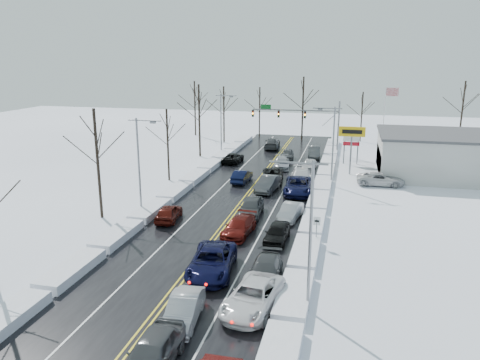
% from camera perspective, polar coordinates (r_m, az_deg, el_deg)
% --- Properties ---
extents(ground, '(160.00, 160.00, 0.00)m').
position_cam_1_polar(ground, '(46.20, -0.18, -3.27)').
color(ground, white).
rests_on(ground, ground).
extents(road_surface, '(14.00, 84.00, 0.01)m').
position_cam_1_polar(road_surface, '(48.05, 0.39, -2.54)').
color(road_surface, black).
rests_on(road_surface, ground).
extents(snow_bank_left, '(1.92, 72.00, 0.68)m').
position_cam_1_polar(snow_bank_left, '(50.24, -8.09, -1.92)').
color(snow_bank_left, silver).
rests_on(snow_bank_left, ground).
extents(snow_bank_right, '(1.92, 72.00, 0.68)m').
position_cam_1_polar(snow_bank_right, '(47.01, 9.46, -3.15)').
color(snow_bank_right, silver).
rests_on(snow_bank_right, ground).
extents(traffic_signal_mast, '(13.28, 0.39, 8.00)m').
position_cam_1_polar(traffic_signal_mast, '(71.55, 7.88, 7.58)').
color(traffic_signal_mast, slate).
rests_on(traffic_signal_mast, ground).
extents(tires_plus_sign, '(3.20, 0.34, 6.00)m').
position_cam_1_polar(tires_plus_sign, '(59.41, 13.48, 5.37)').
color(tires_plus_sign, slate).
rests_on(tires_plus_sign, ground).
extents(used_vehicles_sign, '(2.20, 0.22, 4.65)m').
position_cam_1_polar(used_vehicles_sign, '(65.61, 13.43, 4.76)').
color(used_vehicles_sign, slate).
rests_on(used_vehicles_sign, ground).
extents(speed_limit_sign, '(0.55, 0.09, 2.35)m').
position_cam_1_polar(speed_limit_sign, '(37.00, 9.33, -5.50)').
color(speed_limit_sign, slate).
rests_on(speed_limit_sign, ground).
extents(flagpole, '(1.87, 1.20, 10.00)m').
position_cam_1_polar(flagpole, '(73.32, 17.28, 7.59)').
color(flagpole, silver).
rests_on(flagpole, ground).
extents(dealership_building, '(20.40, 12.40, 5.30)m').
position_cam_1_polar(dealership_building, '(63.28, 25.65, 2.71)').
color(dealership_building, beige).
rests_on(dealership_building, ground).
extents(streetlight_se, '(3.20, 0.25, 9.00)m').
position_cam_1_polar(streetlight_se, '(26.37, 8.20, -5.42)').
color(streetlight_se, slate).
rests_on(streetlight_se, ground).
extents(streetlight_ne, '(3.20, 0.25, 9.00)m').
position_cam_1_polar(streetlight_ne, '(53.48, 11.09, 4.83)').
color(streetlight_ne, slate).
rests_on(streetlight_ne, ground).
extents(streetlight_sw, '(3.20, 0.25, 9.00)m').
position_cam_1_polar(streetlight_sw, '(43.88, -12.04, 2.61)').
color(streetlight_sw, slate).
rests_on(streetlight_sw, ground).
extents(streetlight_nw, '(3.20, 0.25, 9.00)m').
position_cam_1_polar(streetlight_nw, '(69.82, -2.18, 7.40)').
color(streetlight_nw, slate).
rests_on(streetlight_nw, ground).
extents(tree_left_b, '(4.00, 4.00, 10.00)m').
position_cam_1_polar(tree_left_b, '(43.32, -17.13, 4.38)').
color(tree_left_b, '#2D231C').
rests_on(tree_left_b, ground).
extents(tree_left_c, '(3.40, 3.40, 8.50)m').
position_cam_1_polar(tree_left_c, '(55.44, -8.86, 5.93)').
color(tree_left_c, '#2D231C').
rests_on(tree_left_c, ground).
extents(tree_left_d, '(4.20, 4.20, 10.50)m').
position_cam_1_polar(tree_left_d, '(68.53, -5.01, 8.91)').
color(tree_left_d, '#2D231C').
rests_on(tree_left_d, ground).
extents(tree_left_e, '(3.80, 3.80, 9.50)m').
position_cam_1_polar(tree_left_e, '(79.91, -1.99, 9.30)').
color(tree_left_e, '#2D231C').
rests_on(tree_left_e, ground).
extents(tree_far_a, '(4.00, 4.00, 10.00)m').
position_cam_1_polar(tree_far_a, '(87.71, -5.54, 9.97)').
color(tree_far_a, '#2D231C').
rests_on(tree_far_a, ground).
extents(tree_far_b, '(3.60, 3.60, 9.00)m').
position_cam_1_polar(tree_far_b, '(85.63, 2.41, 9.44)').
color(tree_far_b, '#2D231C').
rests_on(tree_far_b, ground).
extents(tree_far_c, '(4.40, 4.40, 11.00)m').
position_cam_1_polar(tree_far_c, '(82.37, 7.71, 10.08)').
color(tree_far_c, '#2D231C').
rests_on(tree_far_c, ground).
extents(tree_far_d, '(3.40, 3.40, 8.50)m').
position_cam_1_polar(tree_far_d, '(83.61, 14.68, 8.60)').
color(tree_far_d, '#2D231C').
rests_on(tree_far_d, ground).
extents(tree_far_e, '(4.20, 4.20, 10.50)m').
position_cam_1_polar(tree_far_e, '(85.80, 25.59, 8.73)').
color(tree_far_e, '#2D231C').
rests_on(tree_far_e, ground).
extents(queued_car_1, '(2.07, 4.72, 1.51)m').
position_cam_1_polar(queued_car_1, '(27.49, -6.84, -16.80)').
color(queued_car_1, '#999BA0').
rests_on(queued_car_1, ground).
extents(queued_car_2, '(3.54, 6.48, 1.72)m').
position_cam_1_polar(queued_car_2, '(32.74, -3.42, -11.22)').
color(queued_car_2, black).
rests_on(queued_car_2, ground).
extents(queued_car_3, '(2.40, 5.10, 1.44)m').
position_cam_1_polar(queued_car_3, '(39.13, -0.13, -6.69)').
color(queued_car_3, '#550F0B').
rests_on(queued_car_3, ground).
extents(queued_car_4, '(2.17, 4.98, 1.67)m').
position_cam_1_polar(queued_car_4, '(43.74, 1.37, -4.33)').
color(queued_car_4, '#3C3F41').
rests_on(queued_car_4, ground).
extents(queued_car_5, '(2.34, 5.19, 1.65)m').
position_cam_1_polar(queued_car_5, '(51.59, 3.41, -1.34)').
color(queued_car_5, '#3B3D40').
rests_on(queued_car_5, ground).
extents(queued_car_6, '(3.03, 5.59, 1.49)m').
position_cam_1_polar(queued_car_6, '(55.53, 3.92, -0.17)').
color(queued_car_6, black).
rests_on(queued_car_6, ground).
extents(queued_car_7, '(2.66, 5.28, 1.47)m').
position_cam_1_polar(queued_car_7, '(62.30, 5.06, 1.47)').
color(queued_car_7, '#989BA0').
rests_on(queued_car_7, ground).
extents(queued_car_8, '(2.06, 4.41, 1.46)m').
position_cam_1_polar(queued_car_8, '(67.64, 5.77, 2.52)').
color(queued_car_8, '#444649').
rests_on(queued_car_8, ground).
extents(queued_car_10, '(3.37, 5.98, 1.58)m').
position_cam_1_polar(queued_car_10, '(28.52, 1.57, -15.43)').
color(queued_car_10, white).
rests_on(queued_car_10, ground).
extents(queued_car_11, '(2.22, 5.01, 1.43)m').
position_cam_1_polar(queued_car_11, '(31.70, 3.11, -12.14)').
color(queued_car_11, '#393B3D').
rests_on(queued_car_11, ground).
extents(queued_car_12, '(1.84, 4.32, 1.46)m').
position_cam_1_polar(queued_car_12, '(37.93, 4.51, -7.47)').
color(queued_car_12, black).
rests_on(queued_car_12, ground).
extents(queued_car_13, '(2.04, 4.48, 1.43)m').
position_cam_1_polar(queued_car_13, '(43.03, 6.14, -4.74)').
color(queued_car_13, '#999CA0').
rests_on(queued_car_13, ground).
extents(queued_car_14, '(3.19, 6.34, 1.72)m').
position_cam_1_polar(queued_car_14, '(50.97, 7.06, -1.63)').
color(queued_car_14, black).
rests_on(queued_car_14, ground).
extents(queued_car_15, '(2.89, 6.04, 1.70)m').
position_cam_1_polar(queued_car_15, '(54.74, 7.44, -0.49)').
color(queued_car_15, silver).
rests_on(queued_car_15, ground).
extents(queued_car_16, '(1.87, 4.17, 1.39)m').
position_cam_1_polar(queued_car_16, '(61.79, 8.40, 1.25)').
color(queued_car_16, silver).
rests_on(queued_car_16, ground).
extents(queued_car_17, '(2.07, 5.01, 1.61)m').
position_cam_1_polar(queued_car_17, '(69.43, 9.00, 2.73)').
color(queued_car_17, '#414447').
rests_on(queued_car_17, ground).
extents(oncoming_car_0, '(1.74, 4.51, 1.47)m').
position_cam_1_polar(oncoming_car_0, '(55.11, 0.23, -0.26)').
color(oncoming_car_0, black).
rests_on(oncoming_car_0, ground).
extents(oncoming_car_1, '(2.35, 4.89, 1.34)m').
position_cam_1_polar(oncoming_car_1, '(65.35, -0.85, 2.16)').
color(oncoming_car_1, black).
rests_on(oncoming_car_1, ground).
extents(oncoming_car_2, '(2.88, 5.98, 1.68)m').
position_cam_1_polar(oncoming_car_2, '(75.58, 3.93, 3.87)').
color(oncoming_car_2, '#3E4144').
rests_on(oncoming_car_2, ground).
extents(oncoming_car_3, '(2.20, 4.50, 1.48)m').
position_cam_1_polar(oncoming_car_3, '(42.90, -8.64, -4.90)').
color(oncoming_car_3, '#480F09').
rests_on(oncoming_car_3, ground).
extents(parked_car_0, '(5.43, 2.62, 1.49)m').
position_cam_1_polar(parked_car_0, '(56.10, 16.71, -0.63)').
color(parked_car_0, silver).
rests_on(parked_car_0, ground).
extents(parked_car_1, '(2.93, 6.13, 1.72)m').
position_cam_1_polar(parked_car_1, '(60.28, 19.35, 0.21)').
color(parked_car_1, '#3E3F43').
rests_on(parked_car_1, ground).
extents(parked_car_2, '(2.32, 4.52, 1.47)m').
position_cam_1_polar(parked_car_2, '(66.18, 17.17, 1.65)').
color(parked_car_2, '#0B1233').
rests_on(parked_car_2, ground).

